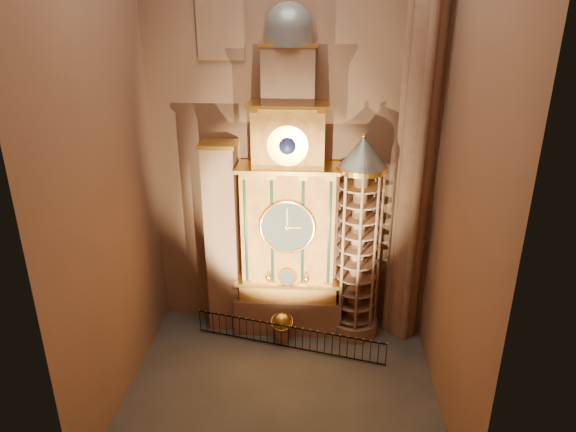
# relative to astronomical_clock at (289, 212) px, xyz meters

# --- Properties ---
(floor) EXTENTS (14.00, 14.00, 0.00)m
(floor) POSITION_rel_astronomical_clock_xyz_m (0.00, -4.96, -6.68)
(floor) COLOR #383330
(floor) RESTS_ON ground
(wall_back) EXTENTS (22.00, 0.00, 22.00)m
(wall_back) POSITION_rel_astronomical_clock_xyz_m (0.00, 1.04, 4.32)
(wall_back) COLOR #8D654C
(wall_back) RESTS_ON floor
(wall_left) EXTENTS (0.00, 22.00, 22.00)m
(wall_left) POSITION_rel_astronomical_clock_xyz_m (-7.00, -4.96, 4.32)
(wall_left) COLOR #8D654C
(wall_left) RESTS_ON floor
(wall_right) EXTENTS (0.00, 22.00, 22.00)m
(wall_right) POSITION_rel_astronomical_clock_xyz_m (7.00, -4.96, 4.32)
(wall_right) COLOR #8D654C
(wall_right) RESTS_ON floor
(astronomical_clock) EXTENTS (5.60, 2.41, 16.70)m
(astronomical_clock) POSITION_rel_astronomical_clock_xyz_m (0.00, 0.00, 0.00)
(astronomical_clock) COLOR #8C634C
(astronomical_clock) RESTS_ON floor
(portrait_tower) EXTENTS (1.80, 1.60, 10.20)m
(portrait_tower) POSITION_rel_astronomical_clock_xyz_m (-3.40, 0.02, -1.53)
(portrait_tower) COLOR #8C634C
(portrait_tower) RESTS_ON floor
(stair_turret) EXTENTS (2.50, 2.50, 10.80)m
(stair_turret) POSITION_rel_astronomical_clock_xyz_m (3.50, -0.26, -1.41)
(stair_turret) COLOR #8C634C
(stair_turret) RESTS_ON floor
(gothic_pier) EXTENTS (2.04, 2.04, 22.00)m
(gothic_pier) POSITION_rel_astronomical_clock_xyz_m (6.10, 0.04, 4.32)
(gothic_pier) COLOR #8C634C
(gothic_pier) RESTS_ON floor
(stained_glass_window) EXTENTS (2.20, 0.14, 5.20)m
(stained_glass_window) POSITION_rel_astronomical_clock_xyz_m (-3.20, 0.95, 9.82)
(stained_glass_window) COLOR navy
(stained_glass_window) RESTS_ON wall_back
(celestial_globe) EXTENTS (1.25, 1.19, 1.68)m
(celestial_globe) POSITION_rel_astronomical_clock_xyz_m (-0.25, -1.45, -5.67)
(celestial_globe) COLOR #8C634C
(celestial_globe) RESTS_ON floor
(iron_railing) EXTENTS (9.60, 2.37, 1.26)m
(iron_railing) POSITION_rel_astronomical_clock_xyz_m (0.11, -2.04, -5.99)
(iron_railing) COLOR black
(iron_railing) RESTS_ON floor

